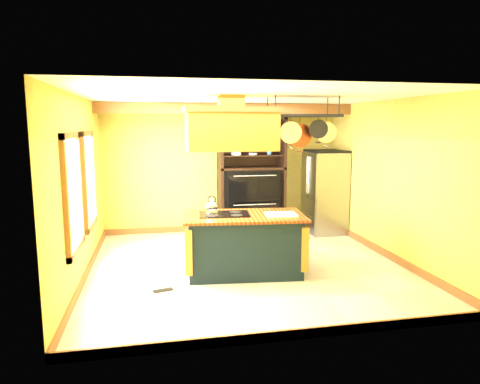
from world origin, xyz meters
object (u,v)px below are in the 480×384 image
object	(u,v)px
range_hood	(231,127)
refrigerator	(325,194)
hutch	(251,189)
kitchen_island	(244,243)
pot_rack	(302,123)

from	to	relation	value
range_hood	refrigerator	size ratio (longest dim) A/B	0.81
refrigerator	hutch	world-z (taller)	hutch
kitchen_island	refrigerator	world-z (taller)	refrigerator
pot_rack	refrigerator	world-z (taller)	pot_rack
range_hood	pot_rack	world-z (taller)	same
pot_rack	hutch	distance (m)	2.89
pot_rack	range_hood	bearing A→B (deg)	-179.35
refrigerator	range_hood	bearing A→B (deg)	-137.53
pot_rack	refrigerator	distance (m)	2.96
range_hood	refrigerator	world-z (taller)	range_hood
kitchen_island	hutch	world-z (taller)	hutch
refrigerator	hutch	size ratio (longest dim) A/B	0.70
pot_rack	refrigerator	bearing A→B (deg)	59.19
range_hood	refrigerator	xyz separation A→B (m)	(2.42, 2.21, -1.41)
refrigerator	kitchen_island	bearing A→B (deg)	-135.10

